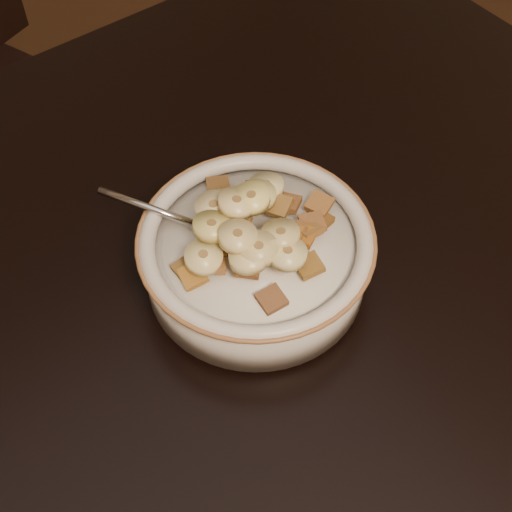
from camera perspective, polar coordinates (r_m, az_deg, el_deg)
table at (r=0.59m, az=-15.91°, el=-16.66°), size 1.40×0.90×0.04m
cereal_bowl at (r=0.62m, az=-0.00°, el=-0.39°), size 0.19×0.19×0.05m
milk at (r=0.60m, az=-0.00°, el=0.92°), size 0.16×0.16×0.00m
spoon at (r=0.60m, az=-2.80°, el=1.85°), size 0.05×0.06×0.01m
cereal_square_0 at (r=0.58m, az=-1.51°, el=2.59°), size 0.03×0.03×0.01m
cereal_square_1 at (r=0.57m, az=4.27°, el=-0.77°), size 0.02×0.02×0.01m
cereal_square_2 at (r=0.62m, az=-0.21°, el=5.11°), size 0.03×0.03×0.01m
cereal_square_3 at (r=0.61m, az=2.56°, el=4.26°), size 0.03×0.03×0.01m
cereal_square_4 at (r=0.59m, az=3.38°, el=1.76°), size 0.02×0.02×0.01m
cereal_square_5 at (r=0.57m, az=-5.06°, el=-1.56°), size 0.02×0.02×0.01m
cereal_square_6 at (r=0.59m, az=4.13°, el=2.11°), size 0.02×0.02×0.01m
cereal_square_7 at (r=0.57m, az=-0.95°, el=-0.53°), size 0.03×0.03×0.01m
cereal_square_8 at (r=0.59m, az=3.00°, el=1.59°), size 0.03×0.03×0.01m
cereal_square_9 at (r=0.61m, az=-1.89°, el=4.10°), size 0.03×0.03×0.01m
cereal_square_10 at (r=0.60m, az=1.79°, el=4.05°), size 0.03×0.03×0.01m
cereal_square_11 at (r=0.56m, az=1.26°, el=-3.49°), size 0.02×0.02×0.01m
cereal_square_12 at (r=0.57m, az=-0.64°, el=-0.79°), size 0.03×0.03×0.01m
cereal_square_13 at (r=0.60m, az=4.53°, el=2.65°), size 0.03×0.03×0.01m
cereal_square_14 at (r=0.61m, az=-1.98°, el=4.04°), size 0.03×0.03×0.01m
cereal_square_15 at (r=0.57m, az=-3.48°, el=-0.57°), size 0.03×0.03×0.01m
cereal_square_16 at (r=0.61m, az=-1.96°, el=4.17°), size 0.03×0.02×0.01m
cereal_square_17 at (r=0.62m, az=5.09°, el=4.18°), size 0.03×0.03×0.01m
cereal_square_18 at (r=0.63m, az=-3.06°, el=5.67°), size 0.03×0.03×0.01m
cereal_square_19 at (r=0.59m, az=3.75°, el=1.66°), size 0.03×0.03×0.01m
cereal_square_20 at (r=0.58m, az=-5.54°, el=-0.99°), size 0.02×0.02×0.01m
cereal_square_21 at (r=0.58m, az=-2.67°, el=0.97°), size 0.02×0.02×0.01m
cereal_square_22 at (r=0.61m, az=5.05°, el=2.90°), size 0.02×0.02×0.01m
banana_slice_0 at (r=0.61m, az=0.80°, el=5.54°), size 0.04×0.04×0.01m
banana_slice_1 at (r=0.59m, az=-3.41°, el=3.90°), size 0.03×0.03×0.01m
banana_slice_2 at (r=0.57m, az=-3.55°, el=2.37°), size 0.03×0.03×0.02m
banana_slice_3 at (r=0.60m, az=-2.87°, el=4.07°), size 0.03×0.03×0.02m
banana_slice_4 at (r=0.56m, az=-0.61°, el=-0.12°), size 0.04×0.04×0.01m
banana_slice_5 at (r=0.58m, az=-0.38°, el=4.64°), size 0.04×0.04×0.01m
banana_slice_6 at (r=0.60m, az=0.15°, el=4.84°), size 0.03×0.03×0.01m
banana_slice_7 at (r=0.56m, az=2.54°, el=0.18°), size 0.03×0.03×0.01m
banana_slice_8 at (r=0.58m, az=-1.54°, el=4.26°), size 0.04×0.04×0.01m
banana_slice_9 at (r=0.57m, az=1.99°, el=1.70°), size 0.04×0.04×0.01m
banana_slice_10 at (r=0.56m, az=0.21°, el=0.56°), size 0.04×0.04×0.01m
banana_slice_11 at (r=0.56m, az=-1.46°, el=1.55°), size 0.03×0.03×0.01m
banana_slice_12 at (r=0.57m, az=-4.21°, el=-0.12°), size 0.04×0.04×0.01m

